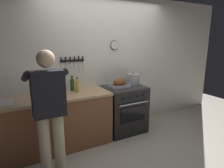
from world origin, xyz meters
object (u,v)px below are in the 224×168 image
cutting_board (46,98)px  bottle_dish_soap (38,90)px  roasting_pan (119,83)px  stock_pot (133,79)px  bottle_cooking_oil (77,86)px  bottle_hot_sauce (39,89)px  bottle_vinegar (63,87)px  person_cook (49,108)px  stove (124,109)px  bottle_olive_oil (72,85)px

cutting_board → bottle_dish_soap: 0.23m
roasting_pan → stock_pot: (0.39, 0.13, 0.02)m
cutting_board → bottle_cooking_oil: size_ratio=1.42×
bottle_hot_sauce → stock_pot: bearing=-4.6°
stock_pot → bottle_vinegar: (-1.40, -0.03, 0.01)m
person_cook → bottle_cooking_oil: 0.93m
person_cook → roasting_pan: 1.51m
stove → roasting_pan: (-0.13, -0.04, 0.53)m
roasting_pan → bottle_dish_soap: size_ratio=1.50×
bottle_olive_oil → bottle_cooking_oil: (0.05, -0.13, -0.00)m
bottle_vinegar → bottle_cooking_oil: (0.23, -0.02, -0.01)m
bottle_olive_oil → bottle_dish_soap: size_ratio=1.11×
stock_pot → bottle_hot_sauce: stock_pot is taller
person_cook → stove: bearing=-56.6°
bottle_vinegar → bottle_cooking_oil: 0.23m
bottle_hot_sauce → stove: bearing=-9.1°
bottle_dish_soap → bottle_vinegar: bearing=-4.1°
stove → bottle_cooking_oil: bearing=176.8°
person_cook → bottle_olive_oil: size_ratio=6.36×
bottle_olive_oil → stove: bearing=-10.6°
stove → roasting_pan: bearing=-163.8°
bottle_hot_sauce → cutting_board: bearing=-82.6°
bottle_olive_oil → bottle_dish_soap: bearing=-172.0°
cutting_board → bottle_cooking_oil: (0.54, 0.15, 0.10)m
stock_pot → bottle_dish_soap: size_ratio=1.08×
bottle_dish_soap → cutting_board: bearing=-68.1°
bottle_cooking_oil → stock_pot: bearing=2.3°
roasting_pan → stock_pot: stock_pot is taller
roasting_pan → cutting_board: 1.32m
roasting_pan → bottle_hot_sauce: (-1.36, 0.28, -0.00)m
stove → bottle_vinegar: bottle_vinegar is taller
cutting_board → bottle_cooking_oil: bottle_cooking_oil is taller
stock_pot → bottle_cooking_oil: 1.17m
stock_pot → cutting_board: bearing=-173.4°
person_cook → bottle_cooking_oil: (0.60, 0.71, 0.05)m
roasting_pan → stock_pot: 0.42m
cutting_board → bottle_olive_oil: bearing=29.5°
roasting_pan → stove: bearing=16.2°
stock_pot → bottle_olive_oil: bearing=176.2°
person_cook → bottle_vinegar: 0.82m
bottle_vinegar → person_cook: bearing=-117.0°
bottle_dish_soap → bottle_hot_sauce: bearing=75.8°
stock_pot → bottle_hot_sauce: (-1.75, 0.14, -0.03)m
bottle_vinegar → bottle_hot_sauce: bearing=154.5°
stove → bottle_vinegar: size_ratio=3.28×
bottle_dish_soap → bottle_olive_oil: bearing=8.0°
bottle_vinegar → bottle_olive_oil: 0.21m
roasting_pan → bottle_cooking_oil: (-0.78, 0.09, 0.02)m
person_cook → bottle_vinegar: bearing=-17.3°
person_cook → bottle_olive_oil: person_cook is taller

